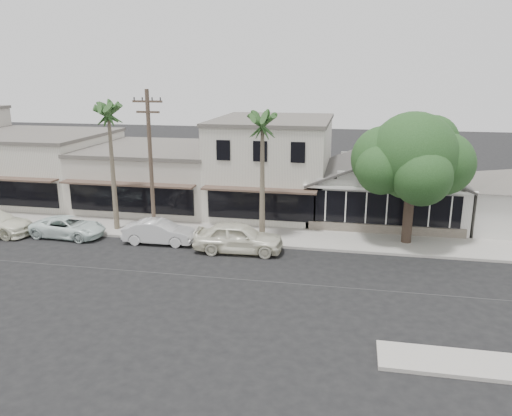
% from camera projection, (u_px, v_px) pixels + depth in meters
% --- Properties ---
extents(ground, '(140.00, 140.00, 0.00)m').
position_uv_depth(ground, '(288.00, 283.00, 24.24)').
color(ground, black).
rests_on(ground, ground).
extents(sidewalk_north, '(90.00, 3.50, 0.15)m').
position_uv_depth(sidewalk_north, '(179.00, 230.00, 32.10)').
color(sidewalk_north, '#9E9991').
rests_on(sidewalk_north, ground).
extents(corner_shop, '(10.40, 8.60, 5.10)m').
position_uv_depth(corner_shop, '(384.00, 182.00, 34.44)').
color(corner_shop, silver).
rests_on(corner_shop, ground).
extents(row_building_near, '(8.00, 10.00, 6.50)m').
position_uv_depth(row_building_near, '(273.00, 166.00, 36.73)').
color(row_building_near, beige).
rests_on(row_building_near, ground).
extents(row_building_midnear, '(10.00, 10.00, 4.20)m').
position_uv_depth(row_building_midnear, '(158.00, 177.00, 38.70)').
color(row_building_midnear, beige).
rests_on(row_building_midnear, ground).
extents(row_building_midfar, '(11.00, 10.00, 5.00)m').
position_uv_depth(row_building_midfar, '(36.00, 167.00, 40.55)').
color(row_building_midfar, beige).
rests_on(row_building_midfar, ground).
extents(utility_pole, '(1.80, 0.24, 9.00)m').
position_uv_depth(utility_pole, '(151.00, 162.00, 29.58)').
color(utility_pole, brown).
rests_on(utility_pole, ground).
extents(car_0, '(5.16, 2.27, 1.73)m').
position_uv_depth(car_0, '(238.00, 237.00, 28.30)').
color(car_0, silver).
rests_on(car_0, ground).
extents(car_1, '(4.32, 1.63, 1.41)m').
position_uv_depth(car_1, '(159.00, 232.00, 29.79)').
color(car_1, silver).
rests_on(car_1, ground).
extents(car_2, '(4.70, 2.36, 1.28)m').
position_uv_depth(car_2, '(68.00, 227.00, 30.95)').
color(car_2, white).
rests_on(car_2, ground).
extents(shade_tree, '(7.06, 6.39, 7.84)m').
position_uv_depth(shade_tree, '(411.00, 158.00, 28.63)').
color(shade_tree, '#45352A').
rests_on(shade_tree, ground).
extents(palm_east, '(2.98, 2.98, 8.19)m').
position_uv_depth(palm_east, '(262.00, 125.00, 28.40)').
color(palm_east, '#726651').
rests_on(palm_east, ground).
extents(palm_mid, '(2.84, 2.84, 8.59)m').
position_uv_depth(palm_mid, '(108.00, 115.00, 30.37)').
color(palm_mid, '#726651').
rests_on(palm_mid, ground).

